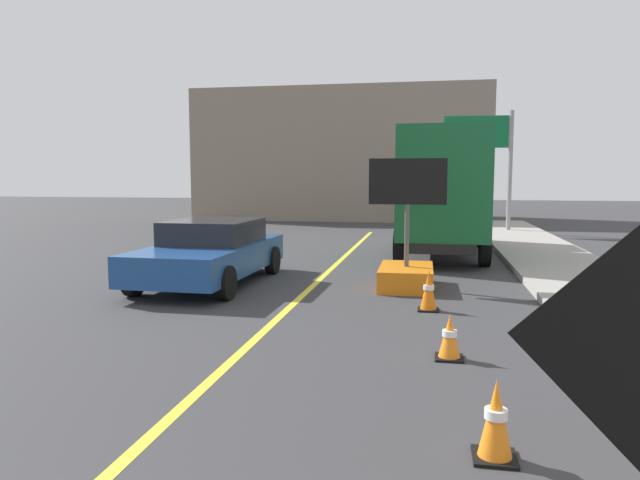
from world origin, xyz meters
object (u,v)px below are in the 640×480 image
at_px(highway_guide_sign, 491,150).
at_px(traffic_cone_mid_lane, 450,337).
at_px(traffic_cone_near_sign, 496,420).
at_px(pickup_car, 211,252).
at_px(traffic_cone_far_lane, 429,291).
at_px(box_truck, 442,191).
at_px(arrow_board_trailer, 406,265).

xyz_separation_m(highway_guide_sign, traffic_cone_mid_lane, (-2.12, -17.54, -3.13)).
distance_m(highway_guide_sign, traffic_cone_near_sign, 20.51).
height_order(pickup_car, traffic_cone_mid_lane, pickup_car).
bearing_deg(traffic_cone_mid_lane, traffic_cone_far_lane, 95.83).
distance_m(box_truck, traffic_cone_near_sign, 12.63).
bearing_deg(box_truck, traffic_cone_far_lane, -92.54).
bearing_deg(arrow_board_trailer, traffic_cone_far_lane, -77.11).
xyz_separation_m(arrow_board_trailer, highway_guide_sign, (2.87, 12.77, 2.94)).
bearing_deg(box_truck, pickup_car, -132.74).
bearing_deg(arrow_board_trailer, traffic_cone_near_sign, -82.05).
bearing_deg(box_truck, traffic_cone_near_sign, -88.88).
bearing_deg(traffic_cone_near_sign, highway_guide_sign, 84.81).
bearing_deg(arrow_board_trailer, box_truck, 81.20).
xyz_separation_m(traffic_cone_near_sign, traffic_cone_mid_lane, (-0.29, 2.65, -0.05)).
distance_m(highway_guide_sign, traffic_cone_mid_lane, 17.94).
bearing_deg(pickup_car, arrow_board_trailer, 4.11).
height_order(arrow_board_trailer, highway_guide_sign, highway_guide_sign).
relative_size(arrow_board_trailer, highway_guide_sign, 0.54).
distance_m(pickup_car, traffic_cone_mid_lane, 6.69).
bearing_deg(traffic_cone_mid_lane, traffic_cone_near_sign, -83.80).
distance_m(arrow_board_trailer, traffic_cone_mid_lane, 4.83).
distance_m(traffic_cone_near_sign, traffic_cone_far_lane, 5.38).
distance_m(box_truck, traffic_cone_mid_lane, 10.01).
relative_size(traffic_cone_near_sign, traffic_cone_mid_lane, 1.17).
relative_size(box_truck, traffic_cone_near_sign, 9.85).
xyz_separation_m(pickup_car, traffic_cone_far_lane, (4.69, -1.76, -0.35)).
bearing_deg(traffic_cone_near_sign, box_truck, 91.12).
bearing_deg(traffic_cone_far_lane, box_truck, 87.46).
distance_m(arrow_board_trailer, highway_guide_sign, 13.42).
bearing_deg(pickup_car, highway_guide_sign, 61.56).
distance_m(arrow_board_trailer, traffic_cone_near_sign, 7.49).
bearing_deg(box_truck, highway_guide_sign, 74.82).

